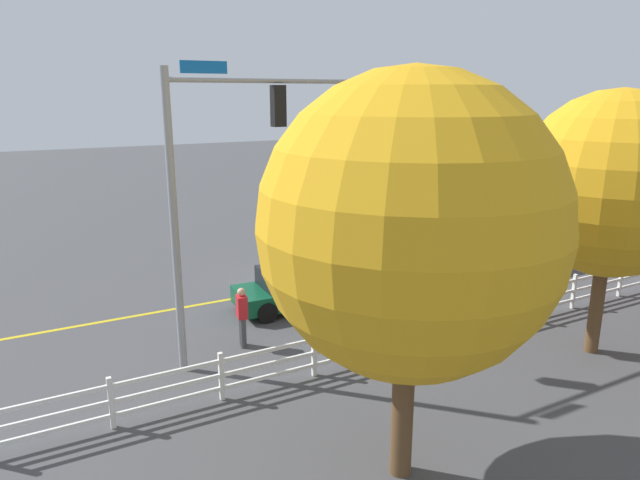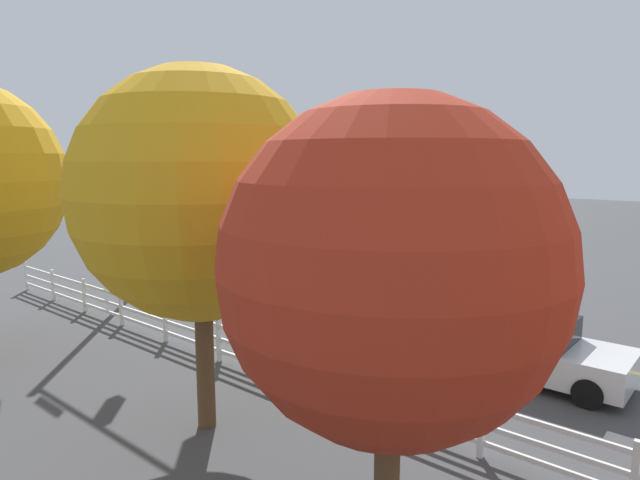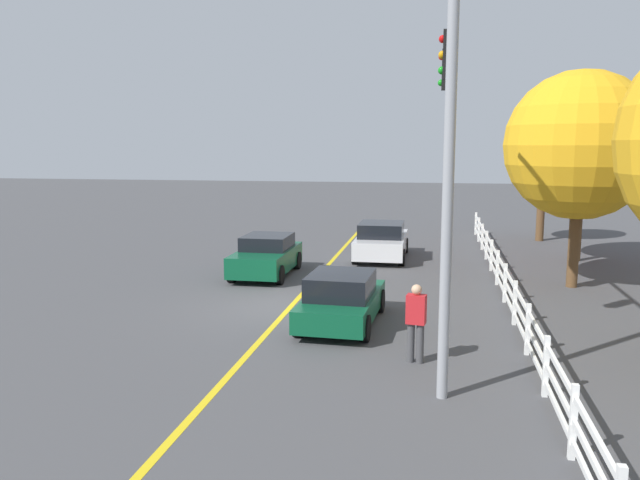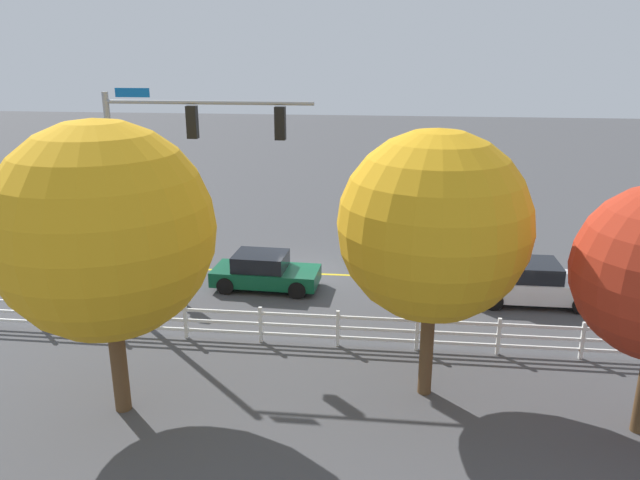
{
  "view_description": "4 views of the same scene",
  "coord_description": "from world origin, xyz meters",
  "views": [
    {
      "loc": [
        8.79,
        17.22,
        6.75
      ],
      "look_at": [
        -0.86,
        -0.62,
        1.46
      ],
      "focal_mm": 31.68,
      "sensor_mm": 36.0,
      "label": 1
    },
    {
      "loc": [
        -12.48,
        14.65,
        5.22
      ],
      "look_at": [
        -0.41,
        0.31,
        2.37
      ],
      "focal_mm": 30.54,
      "sensor_mm": 36.0,
      "label": 2
    },
    {
      "loc": [
        16.84,
        3.97,
        4.58
      ],
      "look_at": [
        -1.34,
        0.64,
        1.77
      ],
      "focal_mm": 35.4,
      "sensor_mm": 36.0,
      "label": 3
    },
    {
      "loc": [
        -3.18,
        22.74,
        8.65
      ],
      "look_at": [
        -0.6,
        0.03,
        1.44
      ],
      "focal_mm": 34.34,
      "sensor_mm": 36.0,
      "label": 4
    }
  ],
  "objects": [
    {
      "name": "white_rail_fence",
      "position": [
        -3.0,
        6.04,
        0.6
      ],
      "size": [
        26.1,
        0.1,
        1.15
      ],
      "color": "white",
      "rests_on": "ground_plane"
    },
    {
      "name": "car_0",
      "position": [
        1.3,
        1.69,
        0.66
      ],
      "size": [
        4.0,
        1.96,
        1.36
      ],
      "rotation": [
        0.0,
        0.0,
        3.1
      ],
      "color": "#0C4C2D",
      "rests_on": "ground_plane"
    },
    {
      "name": "signal_assembly",
      "position": [
        3.71,
        4.18,
        5.21
      ],
      "size": [
        6.65,
        0.38,
        7.46
      ],
      "color": "gray",
      "rests_on": "ground_plane"
    },
    {
      "name": "tree_3",
      "position": [
        -4.3,
        8.4,
        4.54
      ],
      "size": [
        4.69,
        4.69,
        6.89
      ],
      "color": "brown",
      "rests_on": "ground_plane"
    },
    {
      "name": "pedestrian",
      "position": [
        3.85,
        3.64,
        0.93
      ],
      "size": [
        0.32,
        0.44,
        1.69
      ],
      "rotation": [
        0.0,
        0.0,
        2.98
      ],
      "color": "#3F3F42",
      "rests_on": "ground_plane"
    },
    {
      "name": "ground_plane",
      "position": [
        0.0,
        0.0,
        0.0
      ],
      "size": [
        120.0,
        120.0,
        0.0
      ],
      "primitive_type": "plane",
      "color": "#444447"
    },
    {
      "name": "car_1",
      "position": [
        -8.33,
        1.88,
        0.72
      ],
      "size": [
        4.28,
        2.02,
        1.48
      ],
      "rotation": [
        0.0,
        0.0,
        3.14
      ],
      "color": "silver",
      "rests_on": "ground_plane"
    },
    {
      "name": "car_2",
      "position": [
        -4.32,
        -1.83,
        0.69
      ],
      "size": [
        3.96,
        1.86,
        1.41
      ],
      "rotation": [
        0.0,
        0.0,
        6.28
      ],
      "color": "#0C4C2D",
      "rests_on": "ground_plane"
    },
    {
      "name": "lane_center_stripe",
      "position": [
        -4.0,
        0.0,
        0.0
      ],
      "size": [
        28.0,
        0.16,
        0.01
      ],
      "primitive_type": "cube",
      "color": "gold",
      "rests_on": "ground_plane"
    },
    {
      "name": "tree_2",
      "position": [
        3.22,
        10.03,
        4.65
      ],
      "size": [
        5.08,
        5.08,
        7.2
      ],
      "color": "brown",
      "rests_on": "ground_plane"
    }
  ]
}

